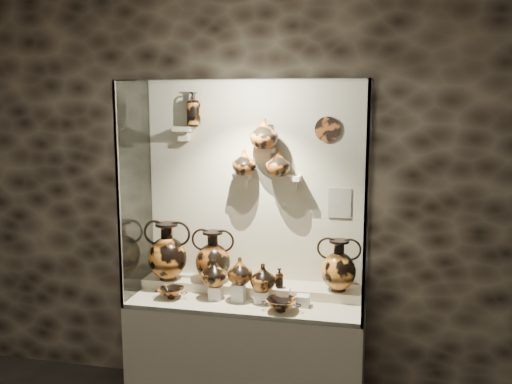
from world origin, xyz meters
TOP-DOWN VIEW (x-y plane):
  - wall_back at (0.00, 2.50)m, footprint 5.00×0.02m
  - plinth at (0.00, 2.18)m, footprint 1.70×0.60m
  - front_tier at (0.00, 2.18)m, footprint 1.68×0.58m
  - rear_tier at (0.00, 2.35)m, footprint 1.70×0.25m
  - back_panel at (0.00, 2.50)m, footprint 1.70×0.03m
  - glass_front at (0.00, 1.88)m, footprint 1.70×0.01m
  - glass_left at (-0.85, 2.18)m, footprint 0.01×0.60m
  - glass_right at (0.85, 2.18)m, footprint 0.01×0.60m
  - glass_top at (0.00, 2.18)m, footprint 1.70×0.60m
  - frame_post_left at (-0.84, 1.89)m, footprint 0.02×0.02m
  - frame_post_right at (0.84, 1.89)m, footprint 0.02×0.02m
  - pedestal_a at (-0.22, 2.13)m, footprint 0.09×0.09m
  - pedestal_b at (-0.05, 2.13)m, footprint 0.09×0.09m
  - pedestal_c at (0.12, 2.13)m, footprint 0.09×0.09m
  - pedestal_d at (0.28, 2.13)m, footprint 0.09×0.09m
  - pedestal_e at (0.42, 2.13)m, footprint 0.09×0.09m
  - bracket_ul at (-0.55, 2.42)m, footprint 0.14×0.12m
  - bracket_ca at (-0.10, 2.42)m, footprint 0.14×0.12m
  - bracket_cb at (0.10, 2.42)m, footprint 0.10×0.12m
  - bracket_cc at (0.28, 2.42)m, footprint 0.14×0.12m
  - amphora_left at (-0.65, 2.29)m, footprint 0.45×0.45m
  - amphora_mid at (-0.29, 2.31)m, footprint 0.35×0.35m
  - amphora_right at (0.65, 2.32)m, footprint 0.36×0.36m
  - jug_a at (-0.24, 2.15)m, footprint 0.25×0.25m
  - jug_b at (-0.04, 2.14)m, footprint 0.21×0.21m
  - jug_c at (0.13, 2.15)m, footprint 0.24×0.24m
  - lekythos_small at (0.25, 2.14)m, footprint 0.08×0.08m
  - kylix_left at (-0.55, 2.08)m, footprint 0.24×0.20m
  - kylix_right at (0.29, 2.00)m, footprint 0.33×0.30m
  - lekythos_tall at (-0.46, 2.41)m, footprint 0.13×0.13m
  - ovoid_vase_a at (-0.06, 2.38)m, footprint 0.22×0.22m
  - ovoid_vase_b at (0.09, 2.37)m, footprint 0.25×0.25m
  - ovoid_vase_c at (0.19, 2.38)m, footprint 0.23×0.23m
  - wall_plate at (0.53, 2.47)m, footprint 0.19×0.02m
  - info_placard at (0.63, 2.47)m, footprint 0.17×0.01m

SIDE VIEW (x-z plane):
  - plinth at x=0.00m, z-range 0.00..0.80m
  - front_tier at x=0.00m, z-range 0.80..0.83m
  - rear_tier at x=0.00m, z-range 0.80..0.90m
  - pedestal_e at x=0.42m, z-range 0.83..0.91m
  - pedestal_c at x=0.12m, z-range 0.83..0.92m
  - kylix_left at x=-0.55m, z-range 0.83..0.93m
  - pedestal_a at x=-0.22m, z-range 0.83..0.93m
  - kylix_right at x=0.29m, z-range 0.83..0.94m
  - pedestal_d at x=0.28m, z-range 0.83..0.95m
  - pedestal_b at x=-0.05m, z-range 0.83..0.96m
  - jug_c at x=0.13m, z-range 0.92..1.11m
  - jug_a at x=-0.24m, z-range 0.93..1.13m
  - lekythos_small at x=0.25m, z-range 0.95..1.11m
  - jug_b at x=-0.04m, z-range 0.96..1.15m
  - amphora_right at x=0.65m, z-range 0.90..1.28m
  - amphora_mid at x=-0.29m, z-range 0.90..1.30m
  - amphora_left at x=-0.65m, z-range 0.90..1.35m
  - info_placard at x=0.63m, z-range 1.41..1.63m
  - wall_back at x=0.00m, z-range 0.00..3.20m
  - back_panel at x=0.00m, z-range 0.80..2.40m
  - glass_front at x=0.00m, z-range 0.80..2.40m
  - glass_left at x=-0.85m, z-range 0.80..2.40m
  - glass_right at x=0.85m, z-range 0.80..2.40m
  - frame_post_left at x=-0.84m, z-range 0.80..2.40m
  - frame_post_right at x=0.84m, z-range 0.80..2.40m
  - bracket_ca at x=-0.10m, z-range 1.68..1.72m
  - bracket_cc at x=0.28m, z-range 1.68..1.72m
  - ovoid_vase_a at x=-0.06m, z-range 1.72..1.90m
  - ovoid_vase_c at x=0.19m, z-range 1.72..1.91m
  - bracket_cb at x=0.10m, z-range 1.88..1.92m
  - ovoid_vase_b at x=0.09m, z-range 1.92..2.13m
  - bracket_ul at x=-0.55m, z-range 2.03..2.07m
  - wall_plate at x=0.53m, z-range 1.96..2.15m
  - lekythos_tall at x=-0.46m, z-range 2.07..2.36m
  - glass_top at x=0.00m, z-range 2.39..2.40m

